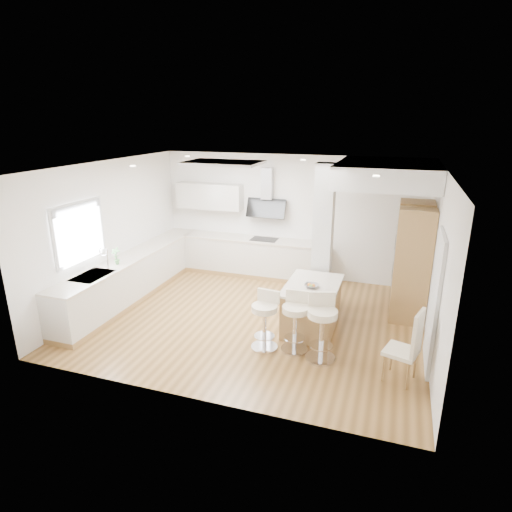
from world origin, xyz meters
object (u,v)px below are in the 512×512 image
at_px(bar_stool_c, 322,324).
at_px(bar_stool_b, 295,319).
at_px(peninsula, 312,306).
at_px(dining_chair, 409,345).
at_px(bar_stool_a, 265,317).

bearing_deg(bar_stool_c, bar_stool_b, 146.32).
distance_m(peninsula, dining_chair, 2.00).
xyz_separation_m(peninsula, bar_stool_c, (0.34, -0.96, 0.17)).
bearing_deg(bar_stool_c, peninsula, 92.52).
height_order(peninsula, bar_stool_a, bar_stool_a).
relative_size(bar_stool_a, dining_chair, 0.87).
height_order(bar_stool_b, bar_stool_c, bar_stool_c).
bearing_deg(bar_stool_b, bar_stool_c, -19.39).
relative_size(peninsula, bar_stool_b, 1.40).
height_order(bar_stool_c, dining_chair, dining_chair).
bearing_deg(bar_stool_a, bar_stool_b, 17.45).
xyz_separation_m(peninsula, bar_stool_b, (-0.10, -0.83, 0.13)).
distance_m(bar_stool_a, bar_stool_b, 0.49).
bearing_deg(dining_chair, peninsula, 160.08).
xyz_separation_m(peninsula, dining_chair, (1.59, -1.20, 0.17)).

